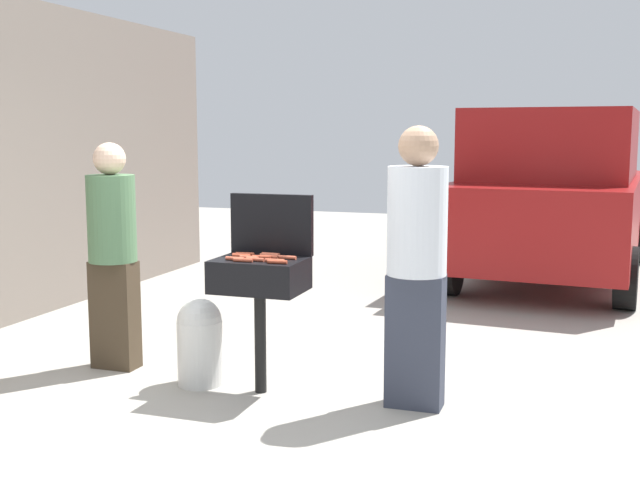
# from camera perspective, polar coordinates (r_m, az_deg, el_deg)

# --- Properties ---
(ground_plane) EXTENTS (24.00, 24.00, 0.00)m
(ground_plane) POSITION_cam_1_polar(r_m,az_deg,el_deg) (5.39, -6.24, -11.44)
(ground_plane) COLOR #9E998E
(bbq_grill) EXTENTS (0.60, 0.44, 0.93)m
(bbq_grill) POSITION_cam_1_polar(r_m,az_deg,el_deg) (5.36, -4.36, -2.88)
(bbq_grill) COLOR black
(bbq_grill) RESTS_ON ground
(grill_lid_open) EXTENTS (0.60, 0.05, 0.42)m
(grill_lid_open) POSITION_cam_1_polar(r_m,az_deg,el_deg) (5.51, -3.50, 1.14)
(grill_lid_open) COLOR black
(grill_lid_open) RESTS_ON bbq_grill
(hot_dog_0) EXTENTS (0.13, 0.03, 0.03)m
(hot_dog_0) POSITION_cam_1_polar(r_m,az_deg,el_deg) (5.40, -5.66, -1.14)
(hot_dog_0) COLOR #AD4228
(hot_dog_0) RESTS_ON bbq_grill
(hot_dog_1) EXTENTS (0.13, 0.04, 0.03)m
(hot_dog_1) POSITION_cam_1_polar(r_m,az_deg,el_deg) (5.22, -5.56, -1.45)
(hot_dog_1) COLOR #B74C33
(hot_dog_1) RESTS_ON bbq_grill
(hot_dog_2) EXTENTS (0.13, 0.04, 0.03)m
(hot_dog_2) POSITION_cam_1_polar(r_m,az_deg,el_deg) (5.34, -3.67, -1.22)
(hot_dog_2) COLOR #B74C33
(hot_dog_2) RESTS_ON bbq_grill
(hot_dog_3) EXTENTS (0.13, 0.03, 0.03)m
(hot_dog_3) POSITION_cam_1_polar(r_m,az_deg,el_deg) (5.43, -5.67, -1.08)
(hot_dog_3) COLOR #B74C33
(hot_dog_3) RESTS_ON bbq_grill
(hot_dog_4) EXTENTS (0.13, 0.04, 0.03)m
(hot_dog_4) POSITION_cam_1_polar(r_m,az_deg,el_deg) (5.47, -5.41, -1.01)
(hot_dog_4) COLOR #AD4228
(hot_dog_4) RESTS_ON bbq_grill
(hot_dog_5) EXTENTS (0.13, 0.04, 0.03)m
(hot_dog_5) POSITION_cam_1_polar(r_m,az_deg,el_deg) (5.39, -3.67, -1.13)
(hot_dog_5) COLOR #C6593D
(hot_dog_5) RESTS_ON bbq_grill
(hot_dog_6) EXTENTS (0.13, 0.03, 0.03)m
(hot_dog_6) POSITION_cam_1_polar(r_m,az_deg,el_deg) (5.18, -3.27, -1.49)
(hot_dog_6) COLOR #B74C33
(hot_dog_6) RESTS_ON bbq_grill
(hot_dog_7) EXTENTS (0.13, 0.03, 0.03)m
(hot_dog_7) POSITION_cam_1_polar(r_m,az_deg,el_deg) (5.28, -6.14, -1.34)
(hot_dog_7) COLOR #C6593D
(hot_dog_7) RESTS_ON bbq_grill
(hot_dog_8) EXTENTS (0.13, 0.04, 0.03)m
(hot_dog_8) POSITION_cam_1_polar(r_m,az_deg,el_deg) (5.33, -4.21, -1.24)
(hot_dog_8) COLOR #AD4228
(hot_dog_8) RESTS_ON bbq_grill
(hot_dog_9) EXTENTS (0.13, 0.04, 0.03)m
(hot_dog_9) POSITION_cam_1_polar(r_m,az_deg,el_deg) (5.24, -4.68, -1.40)
(hot_dog_9) COLOR #C6593D
(hot_dog_9) RESTS_ON bbq_grill
(hot_dog_10) EXTENTS (0.13, 0.03, 0.03)m
(hot_dog_10) POSITION_cam_1_polar(r_m,az_deg,el_deg) (5.32, -5.13, -1.27)
(hot_dog_10) COLOR #C6593D
(hot_dog_10) RESTS_ON bbq_grill
(hot_dog_11) EXTENTS (0.13, 0.04, 0.03)m
(hot_dog_11) POSITION_cam_1_polar(r_m,az_deg,el_deg) (5.44, -3.57, -1.05)
(hot_dog_11) COLOR #C6593D
(hot_dog_11) RESTS_ON bbq_grill
(hot_dog_12) EXTENTS (0.13, 0.03, 0.03)m
(hot_dog_12) POSITION_cam_1_polar(r_m,az_deg,el_deg) (5.31, -2.39, -1.26)
(hot_dog_12) COLOR #C6593D
(hot_dog_12) RESTS_ON bbq_grill
(hot_dog_13) EXTENTS (0.13, 0.04, 0.03)m
(hot_dog_13) POSITION_cam_1_polar(r_m,az_deg,el_deg) (5.13, -3.09, -1.58)
(hot_dog_13) COLOR #AD4228
(hot_dog_13) RESTS_ON bbq_grill
(propane_tank) EXTENTS (0.32, 0.32, 0.62)m
(propane_tank) POSITION_cam_1_polar(r_m,az_deg,el_deg) (5.67, -8.64, -7.12)
(propane_tank) COLOR silver
(propane_tank) RESTS_ON ground
(person_left) EXTENTS (0.36, 0.36, 1.69)m
(person_left) POSITION_cam_1_polar(r_m,az_deg,el_deg) (6.09, -14.69, -0.51)
(person_left) COLOR #3F3323
(person_left) RESTS_ON ground
(person_right) EXTENTS (0.38, 0.38, 1.81)m
(person_right) POSITION_cam_1_polar(r_m,az_deg,el_deg) (5.07, 6.96, -1.23)
(person_right) COLOR #333847
(person_right) RESTS_ON ground
(parked_minivan) EXTENTS (2.31, 4.53, 2.02)m
(parked_minivan) POSITION_cam_1_polar(r_m,az_deg,el_deg) (9.95, 16.48, 3.20)
(parked_minivan) COLOR maroon
(parked_minivan) RESTS_ON ground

